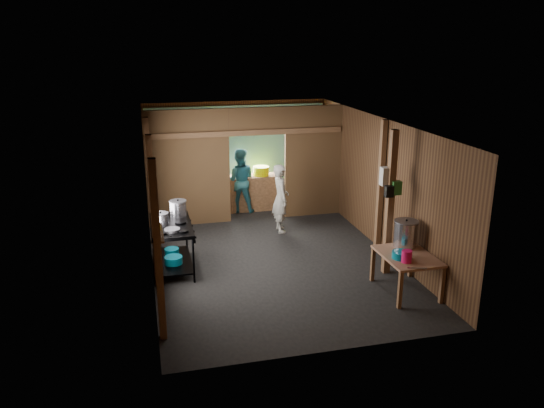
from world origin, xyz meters
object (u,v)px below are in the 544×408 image
object	(u,v)px
stock_pot	(406,234)
cook	(281,198)
prep_table	(406,273)
yellow_tub	(261,171)
stove_pot_large	(178,209)
pink_bucket	(407,256)
gas_range	(172,247)

from	to	relation	value
stock_pot	cook	xyz separation A→B (m)	(-1.41, 2.99, -0.13)
prep_table	yellow_tub	size ratio (longest dim) A/B	2.85
stove_pot_large	yellow_tub	bearing A→B (deg)	51.39
pink_bucket	yellow_tub	distance (m)	5.44
stock_pot	cook	world-z (taller)	cook
gas_range	pink_bucket	size ratio (longest dim) A/B	7.47
yellow_tub	stove_pot_large	bearing A→B (deg)	-128.61
yellow_tub	pink_bucket	bearing A→B (deg)	-77.59
gas_range	stock_pot	distance (m)	4.15
stove_pot_large	prep_table	bearing A→B (deg)	-32.69
stove_pot_large	pink_bucket	distance (m)	4.24
stock_pot	stove_pot_large	bearing A→B (deg)	152.57
stove_pot_large	pink_bucket	size ratio (longest dim) A/B	1.64
stove_pot_large	cook	bearing A→B (deg)	25.57
prep_table	yellow_tub	bearing A→B (deg)	104.77
stove_pot_large	gas_range	bearing A→B (deg)	-112.58
stove_pot_large	stock_pot	world-z (taller)	stove_pot_large
stock_pot	cook	distance (m)	3.31
gas_range	prep_table	bearing A→B (deg)	-26.66
stock_pot	pink_bucket	world-z (taller)	stock_pot
gas_range	pink_bucket	distance (m)	4.15
prep_table	pink_bucket	size ratio (longest dim) A/B	5.63
stock_pot	pink_bucket	bearing A→B (deg)	-115.03
gas_range	yellow_tub	world-z (taller)	yellow_tub
stove_pot_large	pink_bucket	world-z (taller)	stove_pot_large
gas_range	pink_bucket	bearing A→B (deg)	-30.99
stock_pot	prep_table	bearing A→B (deg)	-110.44
pink_bucket	stock_pot	bearing A→B (deg)	64.97
prep_table	stove_pot_large	size ratio (longest dim) A/B	3.42
cook	yellow_tub	bearing A→B (deg)	2.27
stock_pot	gas_range	bearing A→B (deg)	158.71
prep_table	cook	xyz separation A→B (m)	(-1.28, 3.35, 0.42)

